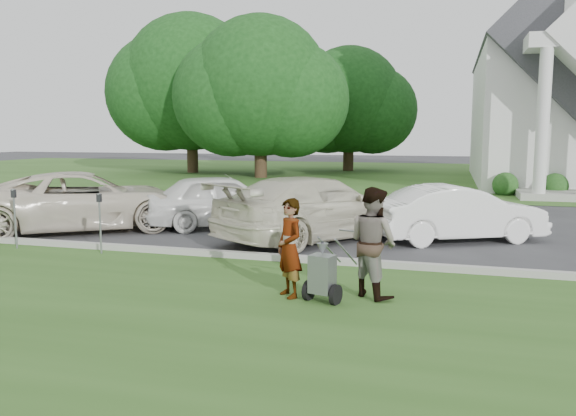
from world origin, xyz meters
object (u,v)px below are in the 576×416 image
at_px(parking_meter_far, 15,211).
at_px(church, 567,72).
at_px(tree_left, 260,93).
at_px(tree_far, 191,89).
at_px(car_d, 458,213).
at_px(parking_meter_near, 100,216).
at_px(car_a, 85,201).
at_px(car_b, 223,200).
at_px(person_right, 373,243).
at_px(striping_cart, 323,275).
at_px(car_c, 315,208).
at_px(tree_back, 349,105).
at_px(person_left, 290,249).

bearing_deg(parking_meter_far, church, 56.02).
relative_size(tree_left, tree_far, 0.91).
distance_m(church, car_d, 20.62).
distance_m(tree_left, parking_meter_near, 22.58).
relative_size(car_a, car_b, 1.30).
bearing_deg(car_a, church, -73.09).
relative_size(person_right, car_b, 0.40).
relative_size(striping_cart, parking_meter_far, 0.85).
relative_size(car_a, car_c, 1.06).
bearing_deg(tree_back, car_a, -95.39).
xyz_separation_m(parking_meter_near, car_d, (7.67, 3.85, -0.16)).
height_order(parking_meter_far, car_a, car_a).
distance_m(parking_meter_near, car_c, 5.17).
height_order(tree_far, tree_back, tree_far).
bearing_deg(person_right, car_d, -66.17).
bearing_deg(striping_cart, tree_far, 135.61).
bearing_deg(tree_far, striping_cart, -60.56).
bearing_deg(parking_meter_far, tree_back, 85.18).
bearing_deg(parking_meter_near, person_right, -14.68).
bearing_deg(parking_meter_near, car_a, 130.85).
height_order(tree_far, car_c, tree_far).
bearing_deg(car_a, car_b, -100.65).
relative_size(parking_meter_near, car_b, 0.30).
xyz_separation_m(person_left, car_c, (-0.79, 5.09, -0.01)).
xyz_separation_m(tree_back, car_d, (7.38, -26.01, -4.03)).
distance_m(parking_meter_far, car_b, 5.49).
distance_m(church, striping_cart, 26.90).
xyz_separation_m(person_left, car_a, (-7.25, 4.68, 0.01)).
height_order(tree_left, parking_meter_near, tree_left).
height_order(car_a, car_d, car_a).
bearing_deg(car_d, person_right, 138.34).
relative_size(church, parking_meter_near, 17.60).
relative_size(tree_left, car_a, 1.81).
bearing_deg(parking_meter_far, car_b, 51.69).
bearing_deg(car_c, person_left, 131.76).
relative_size(person_left, parking_meter_far, 1.15).
bearing_deg(person_left, parking_meter_near, -156.39).
xyz_separation_m(parking_meter_near, car_c, (4.17, 3.05, -0.06)).
height_order(car_a, car_b, car_a).
height_order(parking_meter_near, parking_meter_far, parking_meter_far).
relative_size(tree_back, car_b, 2.12).
bearing_deg(parking_meter_far, person_left, -15.40).
distance_m(tree_left, car_a, 19.75).
distance_m(parking_meter_far, car_d, 10.65).
bearing_deg(tree_back, parking_meter_far, -94.82).
distance_m(person_right, car_d, 5.68).
relative_size(person_right, car_d, 0.43).
height_order(tree_left, person_right, tree_left).
distance_m(person_left, parking_meter_near, 5.37).
height_order(person_right, parking_meter_near, person_right).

